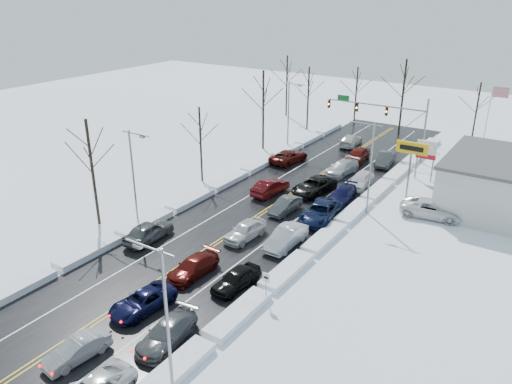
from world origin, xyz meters
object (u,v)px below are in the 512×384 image
Objects in this scene: tires_plus_sign at (412,152)px; oncoming_car_0 at (270,194)px; traffic_signal_mast at (386,114)px; flagpole at (489,120)px.

tires_plus_sign is 1.22× the size of oncoming_car_0.
oncoming_car_0 is at bearing -105.55° from traffic_signal_mast.
traffic_signal_mast is 11.90m from flagpole.
flagpole is 27.82m from oncoming_car_0.
flagpole is 2.03× the size of oncoming_car_0.
traffic_signal_mast is 2.21× the size of tires_plus_sign.
tires_plus_sign is at bearing -59.54° from traffic_signal_mast.
tires_plus_sign is at bearing -108.44° from flagpole.
traffic_signal_mast is 13.92m from tires_plus_sign.
traffic_signal_mast reaches higher than tires_plus_sign.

